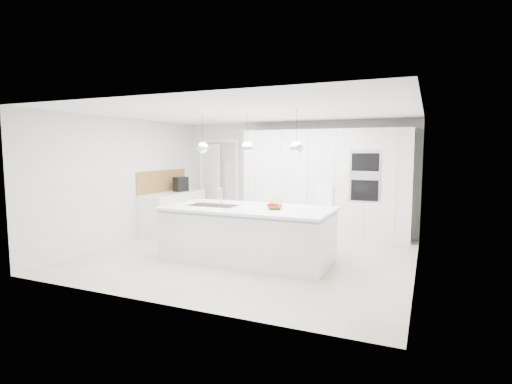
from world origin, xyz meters
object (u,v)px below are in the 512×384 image
at_px(fruit_bowl, 274,207).
at_px(bar_stool_right, 322,220).
at_px(island_base, 247,235).
at_px(bar_stool_left, 295,221).
at_px(espresso_machine, 181,184).

relative_size(fruit_bowl, bar_stool_right, 0.24).
xyz_separation_m(island_base, bar_stool_left, (0.52, 1.01, 0.10)).
height_order(fruit_bowl, espresso_machine, espresso_machine).
relative_size(island_base, bar_stool_left, 2.62).
distance_m(island_base, bar_stool_left, 1.14).
bearing_deg(espresso_machine, fruit_bowl, -15.54).
bearing_deg(espresso_machine, island_base, -20.34).
relative_size(espresso_machine, bar_stool_right, 0.28).
bearing_deg(bar_stool_right, bar_stool_left, -169.60).
xyz_separation_m(island_base, bar_stool_right, (1.04, 0.94, 0.17)).
distance_m(island_base, fruit_bowl, 0.70).
relative_size(bar_stool_left, bar_stool_right, 0.89).
height_order(island_base, espresso_machine, espresso_machine).
bearing_deg(fruit_bowl, bar_stool_left, 87.61).
relative_size(island_base, fruit_bowl, 9.75).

